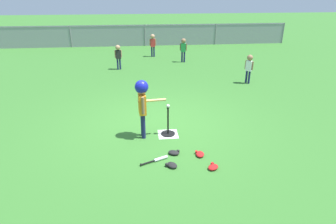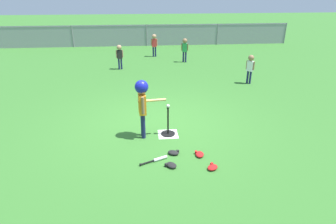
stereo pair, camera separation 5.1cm
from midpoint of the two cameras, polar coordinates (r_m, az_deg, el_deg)
ground_plane at (r=6.99m, az=-2.28°, el=-2.33°), size 60.00×60.00×0.00m
home_plate at (r=6.50m, az=-0.23°, el=-4.41°), size 0.44×0.44×0.01m
batting_tee at (r=6.46m, az=-0.23°, el=-3.63°), size 0.32×0.32×0.66m
baseball_on_tee at (r=6.21m, az=-0.24°, el=1.23°), size 0.07×0.07×0.07m
batter_child at (r=6.04m, az=-5.39°, el=2.91°), size 0.65×0.37×1.31m
fielder_deep_center at (r=11.67m, az=-10.01°, el=11.33°), size 0.28×0.19×0.98m
fielder_near_right at (r=13.74m, az=-3.17°, el=13.68°), size 0.31×0.21×1.04m
fielder_deep_left at (r=12.68m, az=2.96°, el=12.79°), size 0.30×0.20×1.03m
fielder_near_left at (r=10.12m, az=15.70°, el=8.96°), size 0.23×0.22×0.99m
spare_bat_silver at (r=5.57m, az=-2.27°, el=-9.40°), size 0.54×0.28×0.06m
glove_by_plate at (r=5.75m, az=6.10°, el=-8.32°), size 0.19×0.24×0.07m
glove_near_bats at (r=5.41m, az=8.70°, el=-10.77°), size 0.27×0.26×0.07m
glove_tossed_aside at (r=5.40m, az=0.49°, el=-10.53°), size 0.26×0.27×0.07m
glove_outfield_drop at (r=5.76m, az=0.92°, el=-8.08°), size 0.27×0.24×0.07m
outfield_fence at (r=16.44m, az=-4.72°, el=15.11°), size 16.06×0.06×1.15m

